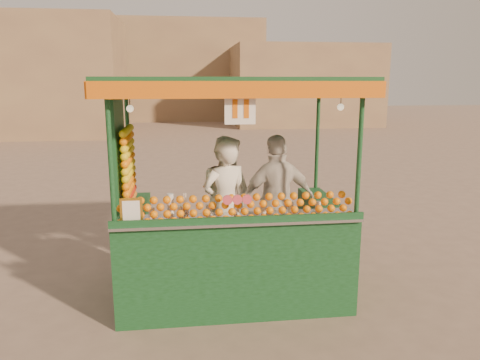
{
  "coord_description": "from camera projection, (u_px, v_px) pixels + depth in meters",
  "views": [
    {
      "loc": [
        -0.84,
        -5.59,
        2.83
      ],
      "look_at": [
        -0.11,
        0.21,
        1.55
      ],
      "focal_mm": 34.21,
      "sensor_mm": 36.0,
      "label": 1
    }
  ],
  "objects": [
    {
      "name": "ground",
      "position": [
        250.0,
        296.0,
        6.13
      ],
      "size": [
        90.0,
        90.0,
        0.0
      ],
      "primitive_type": "plane",
      "color": "#6E5B4E",
      "rests_on": "ground"
    },
    {
      "name": "building_center",
      "position": [
        166.0,
        71.0,
        34.22
      ],
      "size": [
        14.0,
        7.0,
        7.0
      ],
      "primitive_type": "cube",
      "color": "#927953",
      "rests_on": "ground"
    },
    {
      "name": "vendor_right",
      "position": [
        277.0,
        201.0,
        6.16
      ],
      "size": [
        1.11,
        0.6,
        1.8
      ],
      "rotation": [
        0.0,
        0.0,
        3.3
      ],
      "color": "beige",
      "rests_on": "ground"
    },
    {
      "name": "juice_cart",
      "position": [
        227.0,
        229.0,
        5.94
      ],
      "size": [
        3.16,
        2.05,
        2.87
      ],
      "color": "#0F3815",
      "rests_on": "ground"
    },
    {
      "name": "vendor_left",
      "position": [
        226.0,
        205.0,
        6.09
      ],
      "size": [
        0.74,
        0.62,
        1.75
      ],
      "rotation": [
        0.0,
        0.0,
        3.5
      ],
      "color": "white",
      "rests_on": "ground"
    },
    {
      "name": "building_right",
      "position": [
        303.0,
        86.0,
        29.71
      ],
      "size": [
        9.0,
        6.0,
        5.0
      ],
      "primitive_type": "cube",
      "color": "#927953",
      "rests_on": "ground"
    },
    {
      "name": "building_left",
      "position": [
        24.0,
        77.0,
        23.78
      ],
      "size": [
        10.0,
        6.0,
        6.0
      ],
      "primitive_type": "cube",
      "color": "#927953",
      "rests_on": "ground"
    },
    {
      "name": "vendor_middle",
      "position": [
        226.0,
        195.0,
        6.66
      ],
      "size": [
        1.06,
        1.06,
        1.73
      ],
      "rotation": [
        0.0,
        0.0,
        2.35
      ],
      "color": "white",
      "rests_on": "ground"
    }
  ]
}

